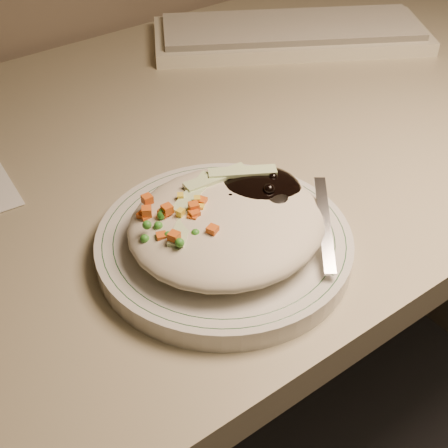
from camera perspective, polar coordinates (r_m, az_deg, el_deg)
desk at (r=0.91m, az=-3.03°, el=-3.07°), size 1.40×0.70×0.74m
plate at (r=0.61m, az=0.00°, el=-1.87°), size 0.25×0.25×0.02m
plate_rim at (r=0.60m, az=0.00°, el=-1.16°), size 0.24×0.24×0.00m
meal at (r=0.59m, az=0.38°, el=0.54°), size 0.21×0.19×0.05m
keyboard at (r=1.04m, az=6.13°, el=16.92°), size 0.45×0.35×0.03m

